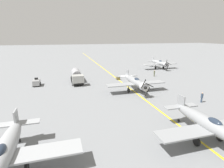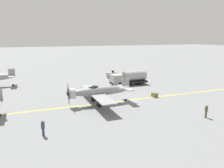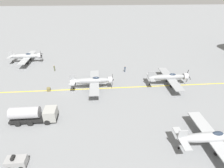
# 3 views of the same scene
# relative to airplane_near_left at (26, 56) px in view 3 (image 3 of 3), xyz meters

# --- Properties ---
(ground_plane) EXTENTS (400.00, 400.00, 0.00)m
(ground_plane) POSITION_rel_airplane_near_left_xyz_m (17.98, 16.24, -2.01)
(ground_plane) COLOR slate
(taxiway_stripe) EXTENTS (0.30, 160.00, 0.01)m
(taxiway_stripe) POSITION_rel_airplane_near_left_xyz_m (17.98, 16.24, -2.01)
(taxiway_stripe) COLOR yellow
(taxiway_stripe) RESTS_ON ground
(airplane_near_left) EXTENTS (12.00, 9.98, 3.67)m
(airplane_near_left) POSITION_rel_airplane_near_left_xyz_m (0.00, 0.00, 0.00)
(airplane_near_left) COLOR #95979A
(airplane_near_left) RESTS_ON ground
(airplane_far_right) EXTENTS (12.00, 9.98, 3.77)m
(airplane_far_right) POSITION_rel_airplane_near_left_xyz_m (36.41, 38.20, -0.00)
(airplane_far_right) COLOR #989A9D
(airplane_far_right) RESTS_ON ground
(airplane_far_center) EXTENTS (12.00, 9.98, 3.72)m
(airplane_far_center) POSITION_rel_airplane_near_left_xyz_m (17.43, 38.97, -0.00)
(airplane_far_center) COLOR gray
(airplane_far_center) RESTS_ON ground
(airplane_mid_center) EXTENTS (12.00, 9.98, 3.65)m
(airplane_mid_center) POSITION_rel_airplane_near_left_xyz_m (17.76, 20.81, -0.00)
(airplane_mid_center) COLOR gray
(airplane_mid_center) RESTS_ON ground
(fuel_tanker) EXTENTS (2.68, 8.00, 2.98)m
(fuel_tanker) POSITION_rel_airplane_near_left_xyz_m (28.37, 10.61, -0.50)
(fuel_tanker) COLOR black
(fuel_tanker) RESTS_ON ground
(tow_tractor) EXTENTS (1.57, 2.60, 1.79)m
(tow_tractor) POSITION_rel_airplane_near_left_xyz_m (37.33, 10.94, -1.22)
(tow_tractor) COLOR gray
(tow_tractor) RESTS_ON ground
(ground_crew_walking) EXTENTS (0.38, 0.38, 1.75)m
(ground_crew_walking) POSITION_rel_airplane_near_left_xyz_m (9.43, 29.56, -1.06)
(ground_crew_walking) COLOR #334256
(ground_crew_walking) RESTS_ON ground
(ground_crew_inspecting) EXTENTS (0.38, 0.38, 1.73)m
(ground_crew_inspecting) POSITION_rel_airplane_near_left_xyz_m (7.29, 9.83, -1.07)
(ground_crew_inspecting) COLOR #515638
(ground_crew_inspecting) RESTS_ON ground
(supply_crate_by_tanker) EXTENTS (0.98, 0.85, 0.74)m
(supply_crate_by_tanker) POSITION_rel_airplane_near_left_xyz_m (18.06, 10.63, -1.64)
(supply_crate_by_tanker) COLOR brown
(supply_crate_by_tanker) RESTS_ON ground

